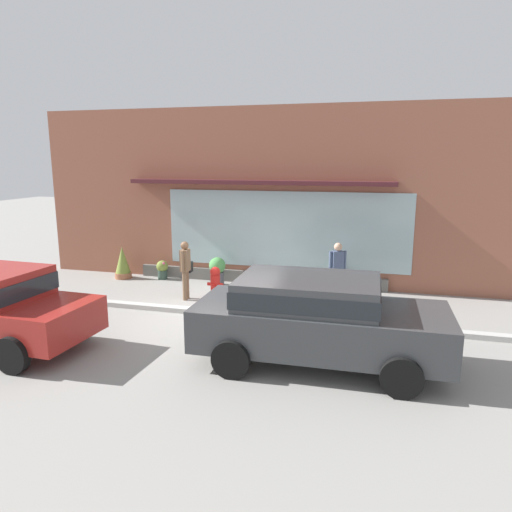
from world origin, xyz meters
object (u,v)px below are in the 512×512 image
(potted_plant_window_center, at_px, (217,270))
(fire_hydrant, at_px, (215,283))
(pedestrian_passerby, at_px, (337,268))
(pedestrian_with_handbag, at_px, (186,266))
(potted_plant_by_entrance, at_px, (162,269))
(potted_plant_doorstep, at_px, (123,263))
(parked_car_dark_gray, at_px, (316,315))
(potted_plant_corner_tall, at_px, (336,281))

(potted_plant_window_center, bearing_deg, fire_hydrant, -72.77)
(pedestrian_passerby, xyz_separation_m, potted_plant_window_center, (-3.57, 0.79, -0.45))
(pedestrian_with_handbag, relative_size, potted_plant_by_entrance, 2.67)
(pedestrian_passerby, height_order, potted_plant_doorstep, pedestrian_passerby)
(parked_car_dark_gray, xyz_separation_m, potted_plant_doorstep, (-6.71, 4.74, -0.44))
(fire_hydrant, xyz_separation_m, potted_plant_window_center, (-0.40, 1.29, 0.04))
(pedestrian_passerby, distance_m, potted_plant_corner_tall, 1.04)
(pedestrian_with_handbag, bearing_deg, pedestrian_passerby, -81.45)
(potted_plant_corner_tall, bearing_deg, potted_plant_window_center, -178.74)
(parked_car_dark_gray, height_order, potted_plant_corner_tall, parked_car_dark_gray)
(potted_plant_corner_tall, bearing_deg, parked_car_dark_gray, -89.17)
(potted_plant_corner_tall, distance_m, potted_plant_window_center, 3.49)
(potted_plant_doorstep, relative_size, potted_plant_window_center, 1.19)
(pedestrian_with_handbag, relative_size, potted_plant_corner_tall, 2.19)
(potted_plant_window_center, bearing_deg, potted_plant_corner_tall, 1.26)
(potted_plant_corner_tall, distance_m, potted_plant_by_entrance, 5.40)
(fire_hydrant, xyz_separation_m, pedestrian_with_handbag, (-0.73, -0.25, 0.47))
(parked_car_dark_gray, bearing_deg, potted_plant_window_center, 126.38)
(potted_plant_corner_tall, height_order, potted_plant_by_entrance, potted_plant_corner_tall)
(pedestrian_with_handbag, bearing_deg, potted_plant_corner_tall, -69.33)
(potted_plant_doorstep, distance_m, potted_plant_by_entrance, 1.28)
(potted_plant_window_center, relative_size, potted_plant_by_entrance, 1.44)
(pedestrian_passerby, relative_size, potted_plant_by_entrance, 2.69)
(fire_hydrant, xyz_separation_m, potted_plant_doorstep, (-3.55, 1.33, 0.06))
(fire_hydrant, xyz_separation_m, potted_plant_by_entrance, (-2.31, 1.55, -0.11))
(potted_plant_doorstep, bearing_deg, fire_hydrant, -20.52)
(potted_plant_by_entrance, bearing_deg, pedestrian_with_handbag, -48.75)
(fire_hydrant, xyz_separation_m, pedestrian_passerby, (3.18, 0.49, 0.49))
(potted_plant_doorstep, bearing_deg, potted_plant_corner_tall, 0.27)
(pedestrian_passerby, bearing_deg, potted_plant_doorstep, -29.78)
(potted_plant_corner_tall, bearing_deg, pedestrian_with_handbag, -157.10)
(potted_plant_doorstep, bearing_deg, potted_plant_by_entrance, 9.87)
(potted_plant_window_center, bearing_deg, pedestrian_passerby, -12.51)
(pedestrian_with_handbag, bearing_deg, parked_car_dark_gray, -131.35)
(potted_plant_corner_tall, xyz_separation_m, potted_plant_window_center, (-3.48, -0.08, 0.12))
(parked_car_dark_gray, xyz_separation_m, potted_plant_window_center, (-3.55, 4.70, -0.46))
(pedestrian_with_handbag, relative_size, potted_plant_doorstep, 1.56)
(potted_plant_corner_tall, bearing_deg, fire_hydrant, -156.19)
(potted_plant_corner_tall, bearing_deg, potted_plant_doorstep, -179.73)
(fire_hydrant, xyz_separation_m, parked_car_dark_gray, (3.16, -3.41, 0.50))
(pedestrian_passerby, relative_size, potted_plant_corner_tall, 2.21)
(fire_hydrant, distance_m, potted_plant_by_entrance, 2.78)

